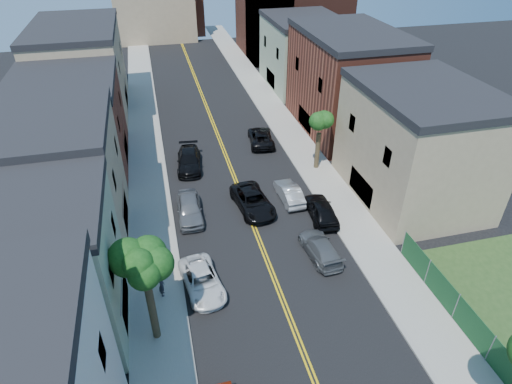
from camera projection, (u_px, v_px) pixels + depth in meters
sidewalk_left at (144, 140)px, 46.00m from camera, size 3.20×100.00×0.15m
sidewalk_right at (285, 125)px, 49.17m from camera, size 3.20×100.00×0.15m
curb_left at (160, 138)px, 46.35m from camera, size 0.30×100.00×0.15m
curb_right at (270, 126)px, 48.82m from camera, size 0.30×100.00×0.15m
bldg_left_palegrn at (30, 279)px, 23.08m from camera, size 9.00×8.00×8.50m
bldg_left_tan_near at (52, 186)px, 30.20m from camera, size 9.00×10.00×9.00m
bldg_left_brick at (71, 128)px, 39.36m from camera, size 9.00×12.00×8.00m
bldg_left_tan_far at (82, 72)px, 50.25m from camera, size 9.00×16.00×9.50m
bldg_right_tan at (417, 148)px, 35.03m from camera, size 9.00×12.00×9.00m
bldg_right_brick at (347, 84)px, 46.05m from camera, size 9.00×14.00×10.00m
bldg_right_palegrn at (303, 55)px, 57.77m from camera, size 9.00×12.00×8.50m
church at (287, 8)px, 68.75m from camera, size 16.20×14.20×22.60m
backdrop_left at (154, 5)px, 77.41m from camera, size 14.00×8.00×12.00m
backdrop_center at (175, 6)px, 82.00m from camera, size 10.00×8.00×10.00m
fence_right at (472, 327)px, 24.30m from camera, size 0.04×15.00×1.90m
tree_left_mid at (141, 251)px, 21.40m from camera, size 5.20×5.20×9.29m
tree_right_far at (321, 112)px, 37.96m from camera, size 4.40×4.40×8.03m
white_pickup at (202, 281)px, 27.86m from camera, size 2.89×5.12×1.35m
grey_car_left at (189, 209)px, 34.25m from camera, size 2.10×4.93×1.66m
black_car_left at (189, 160)px, 40.85m from camera, size 2.75×5.58×1.56m
grey_car_right at (320, 248)px, 30.55m from camera, size 2.20×4.79×1.36m
black_car_right at (321, 210)px, 34.18m from camera, size 2.23×4.83×1.60m
silver_car_right at (289, 193)px, 36.35m from camera, size 1.62×4.37×1.43m
dark_car_right_far at (261, 137)px, 45.08m from camera, size 3.04×5.46×1.44m
black_suv_lane at (253, 201)px, 35.24m from camera, size 3.18×5.75×1.52m
pedestrian_left at (162, 286)px, 27.15m from camera, size 0.39×0.58×1.56m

